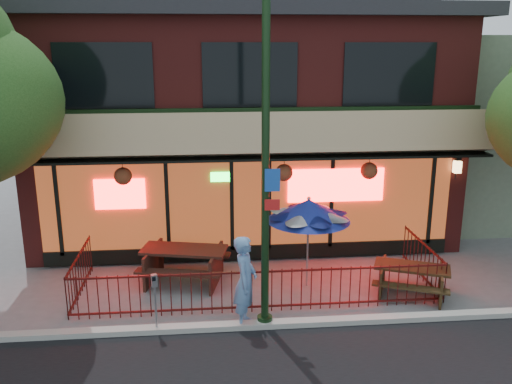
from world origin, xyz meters
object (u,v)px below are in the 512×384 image
Objects in this scene: picnic_table_left at (184,260)px; patio_umbrella at (309,210)px; pedestrian at (245,282)px; parking_meter_near at (155,293)px; street_light at (266,181)px; picnic_table_right at (411,276)px.

patio_umbrella is (3.00, -0.51, 1.36)m from picnic_table_left.
picnic_table_left is 1.20× the size of pedestrian.
parking_meter_near is at bearing -101.73° from picnic_table_left.
street_light is 3.07× the size of patio_umbrella.
patio_umbrella reaches higher than picnic_table_left.
pedestrian reaches higher than picnic_table_left.
picnic_table_left is 3.33m from patio_umbrella.
picnic_table_left is 2.69m from pedestrian.
street_light is 3.21m from parking_meter_near.
street_light is 4.61m from picnic_table_right.
pedestrian is at bearing -59.55° from picnic_table_left.
street_light is 2.20m from pedestrian.
picnic_table_left is 1.84× the size of parking_meter_near.
parking_meter_near reaches higher than picnic_table_left.
patio_umbrella reaches higher than parking_meter_near.
parking_meter_near is (-5.86, -1.18, 0.39)m from picnic_table_right.
patio_umbrella reaches higher than picnic_table_right.
patio_umbrella is 1.15× the size of pedestrian.
pedestrian is (1.35, -2.29, 0.41)m from picnic_table_left.
picnic_table_right is 2.87m from patio_umbrella.
street_light is at bearing -162.96° from picnic_table_right.
street_light is 3.90m from picnic_table_left.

